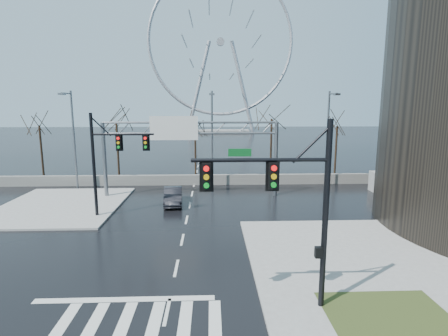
{
  "coord_description": "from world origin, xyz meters",
  "views": [
    {
      "loc": [
        1.88,
        -17.4,
        8.47
      ],
      "look_at": [
        2.83,
        7.8,
        4.0
      ],
      "focal_mm": 28.0,
      "sensor_mm": 36.0,
      "label": 1
    }
  ],
  "objects_px": {
    "signal_mast_near": "(293,198)",
    "car": "(173,196)",
    "signal_mast_far": "(108,155)",
    "sign_gantry": "(187,142)",
    "ferris_wheel": "(220,48)"
  },
  "relations": [
    {
      "from": "signal_mast_far",
      "to": "car",
      "type": "distance_m",
      "value": 6.94
    },
    {
      "from": "sign_gantry",
      "to": "car",
      "type": "bearing_deg",
      "value": -113.13
    },
    {
      "from": "signal_mast_near",
      "to": "car",
      "type": "xyz_separation_m",
      "value": [
        -6.61,
        16.44,
        -4.15
      ]
    },
    {
      "from": "sign_gantry",
      "to": "ferris_wheel",
      "type": "bearing_deg",
      "value": 86.16
    },
    {
      "from": "signal_mast_near",
      "to": "ferris_wheel",
      "type": "bearing_deg",
      "value": 90.08
    },
    {
      "from": "ferris_wheel",
      "to": "sign_gantry",
      "type": "bearing_deg",
      "value": -93.84
    },
    {
      "from": "sign_gantry",
      "to": "signal_mast_far",
      "type": "bearing_deg",
      "value": -132.47
    },
    {
      "from": "signal_mast_near",
      "to": "car",
      "type": "bearing_deg",
      "value": 111.89
    },
    {
      "from": "car",
      "to": "sign_gantry",
      "type": "bearing_deg",
      "value": 62.24
    },
    {
      "from": "signal_mast_near",
      "to": "signal_mast_far",
      "type": "distance_m",
      "value": 17.03
    },
    {
      "from": "ferris_wheel",
      "to": "signal_mast_far",
      "type": "bearing_deg",
      "value": -97.2
    },
    {
      "from": "signal_mast_far",
      "to": "sign_gantry",
      "type": "distance_m",
      "value": 8.14
    },
    {
      "from": "sign_gantry",
      "to": "ferris_wheel",
      "type": "distance_m",
      "value": 82.91
    },
    {
      "from": "signal_mast_far",
      "to": "car",
      "type": "height_order",
      "value": "signal_mast_far"
    },
    {
      "from": "signal_mast_near",
      "to": "signal_mast_far",
      "type": "relative_size",
      "value": 1.0
    }
  ]
}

